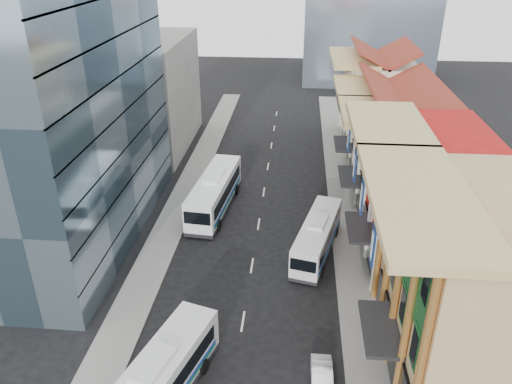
# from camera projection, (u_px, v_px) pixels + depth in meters

# --- Properties ---
(sidewalk_right) EXTENTS (3.00, 90.00, 0.15)m
(sidewalk_right) POSITION_uv_depth(u_px,v_px,m) (347.00, 227.00, 47.96)
(sidewalk_right) COLOR slate
(sidewalk_right) RESTS_ON ground
(sidewalk_left) EXTENTS (3.00, 90.00, 0.15)m
(sidewalk_left) POSITION_uv_depth(u_px,v_px,m) (173.00, 220.00, 49.28)
(sidewalk_left) COLOR slate
(sidewalk_left) RESTS_ON ground
(shophouse_tan) EXTENTS (8.00, 14.00, 12.00)m
(shophouse_tan) POSITION_uv_depth(u_px,v_px,m) (469.00, 291.00, 29.75)
(shophouse_tan) COLOR tan
(shophouse_tan) RESTS_ON ground
(shophouse_red) EXTENTS (8.00, 10.00, 12.00)m
(shophouse_red) POSITION_uv_depth(u_px,v_px,m) (426.00, 199.00, 40.43)
(shophouse_red) COLOR #A71612
(shophouse_red) RESTS_ON ground
(shophouse_cream_near) EXTENTS (8.00, 9.00, 10.00)m
(shophouse_cream_near) POSITION_uv_depth(u_px,v_px,m) (403.00, 164.00, 49.33)
(shophouse_cream_near) COLOR beige
(shophouse_cream_near) RESTS_ON ground
(shophouse_cream_mid) EXTENTS (8.00, 9.00, 10.00)m
(shophouse_cream_mid) POSITION_uv_depth(u_px,v_px,m) (389.00, 133.00, 57.34)
(shophouse_cream_mid) COLOR beige
(shophouse_cream_mid) RESTS_ON ground
(shophouse_cream_far) EXTENTS (8.00, 12.00, 11.00)m
(shophouse_cream_far) POSITION_uv_depth(u_px,v_px,m) (378.00, 102.00, 66.45)
(shophouse_cream_far) COLOR beige
(shophouse_cream_far) RESTS_ON ground
(office_tower) EXTENTS (12.00, 26.00, 30.00)m
(office_tower) POSITION_uv_depth(u_px,v_px,m) (48.00, 74.00, 40.55)
(office_tower) COLOR #425968
(office_tower) RESTS_ON ground
(office_block_far) EXTENTS (10.00, 18.00, 14.00)m
(office_block_far) POSITION_uv_depth(u_px,v_px,m) (148.00, 94.00, 64.54)
(office_block_far) COLOR gray
(office_block_far) RESTS_ON ground
(bus_left_far) EXTENTS (4.09, 12.54, 3.95)m
(bus_left_far) POSITION_uv_depth(u_px,v_px,m) (215.00, 192.00, 50.45)
(bus_left_far) COLOR white
(bus_left_far) RESTS_ON ground
(bus_right) EXTENTS (4.83, 10.65, 3.33)m
(bus_right) POSITION_uv_depth(u_px,v_px,m) (317.00, 236.00, 43.52)
(bus_right) COLOR silver
(bus_right) RESTS_ON ground
(sedan_right) EXTENTS (1.35, 3.74, 1.23)m
(sedan_right) POSITION_uv_depth(u_px,v_px,m) (322.00, 379.00, 30.64)
(sedan_right) COLOR white
(sedan_right) RESTS_ON ground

